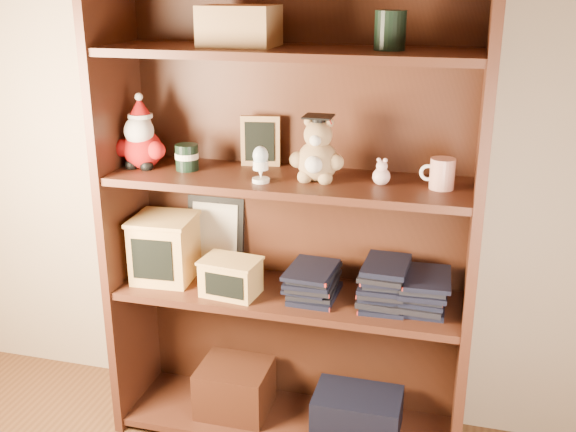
# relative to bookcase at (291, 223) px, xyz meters

# --- Properties ---
(bookcase) EXTENTS (1.20, 0.35, 1.60)m
(bookcase) POSITION_rel_bookcase_xyz_m (0.00, 0.00, 0.00)
(bookcase) COLOR #442013
(bookcase) RESTS_ON ground
(shelf_lower) EXTENTS (1.14, 0.33, 0.02)m
(shelf_lower) POSITION_rel_bookcase_xyz_m (0.00, -0.05, -0.24)
(shelf_lower) COLOR #442013
(shelf_lower) RESTS_ON ground
(shelf_upper) EXTENTS (1.14, 0.33, 0.02)m
(shelf_upper) POSITION_rel_bookcase_xyz_m (0.00, -0.05, 0.16)
(shelf_upper) COLOR #442013
(shelf_upper) RESTS_ON ground
(santa_plush) EXTENTS (0.18, 0.13, 0.26)m
(santa_plush) POSITION_rel_bookcase_xyz_m (-0.50, -0.06, 0.26)
(santa_plush) COLOR #A50F0F
(santa_plush) RESTS_ON shelf_upper
(teachers_tin) EXTENTS (0.08, 0.08, 0.09)m
(teachers_tin) POSITION_rel_bookcase_xyz_m (-0.34, -0.05, 0.21)
(teachers_tin) COLOR black
(teachers_tin) RESTS_ON shelf_upper
(chalkboard_plaque) EXTENTS (0.13, 0.08, 0.17)m
(chalkboard_plaque) POSITION_rel_bookcase_xyz_m (-0.12, 0.06, 0.25)
(chalkboard_plaque) COLOR #9E7547
(chalkboard_plaque) RESTS_ON shelf_upper
(egg_cup) EXTENTS (0.05, 0.05, 0.11)m
(egg_cup) POSITION_rel_bookcase_xyz_m (-0.06, -0.13, 0.23)
(egg_cup) COLOR white
(egg_cup) RESTS_ON shelf_upper
(grad_teddy_bear) EXTENTS (0.17, 0.15, 0.21)m
(grad_teddy_bear) POSITION_rel_bookcase_xyz_m (0.10, -0.06, 0.25)
(grad_teddy_bear) COLOR #A48256
(grad_teddy_bear) RESTS_ON shelf_upper
(pink_figurine) EXTENTS (0.05, 0.05, 0.09)m
(pink_figurine) POSITION_rel_bookcase_xyz_m (0.30, -0.05, 0.20)
(pink_figurine) COLOR beige
(pink_figurine) RESTS_ON shelf_upper
(teacher_mug) EXTENTS (0.10, 0.07, 0.09)m
(teacher_mug) POSITION_rel_bookcase_xyz_m (0.48, -0.05, 0.22)
(teacher_mug) COLOR silver
(teacher_mug) RESTS_ON shelf_upper
(certificate_frame) EXTENTS (0.21, 0.05, 0.26)m
(certificate_frame) POSITION_rel_bookcase_xyz_m (-0.30, 0.09, -0.10)
(certificate_frame) COLOR black
(certificate_frame) RESTS_ON shelf_lower
(treats_box) EXTENTS (0.22, 0.22, 0.22)m
(treats_box) POSITION_rel_bookcase_xyz_m (-0.44, -0.05, -0.11)
(treats_box) COLOR #DBA95A
(treats_box) RESTS_ON shelf_lower
(pencils_box) EXTENTS (0.20, 0.16, 0.12)m
(pencils_box) POSITION_rel_bookcase_xyz_m (-0.18, -0.12, -0.17)
(pencils_box) COLOR #DBA95A
(pencils_box) RESTS_ON shelf_lower
(book_stack_left) EXTENTS (0.14, 0.20, 0.11)m
(book_stack_left) POSITION_rel_bookcase_xyz_m (0.09, -0.05, -0.17)
(book_stack_left) COLOR black
(book_stack_left) RESTS_ON shelf_lower
(book_stack_mid) EXTENTS (0.14, 0.20, 0.14)m
(book_stack_mid) POSITION_rel_bookcase_xyz_m (0.33, -0.05, -0.16)
(book_stack_mid) COLOR black
(book_stack_mid) RESTS_ON shelf_lower
(book_stack_right) EXTENTS (0.14, 0.20, 0.11)m
(book_stack_right) POSITION_rel_bookcase_xyz_m (0.45, -0.05, -0.17)
(book_stack_right) COLOR black
(book_stack_right) RESTS_ON shelf_lower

